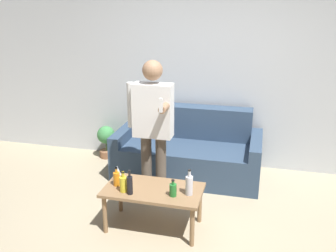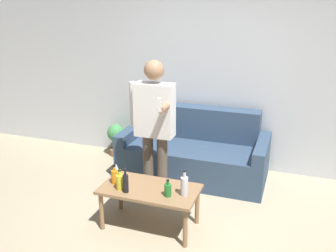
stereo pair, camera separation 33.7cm
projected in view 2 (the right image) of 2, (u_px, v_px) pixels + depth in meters
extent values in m
plane|color=tan|center=(167.00, 245.00, 3.51)|extent=(16.00, 16.00, 0.00)
cube|color=silver|center=(219.00, 68.00, 4.89)|extent=(8.00, 0.06, 2.70)
cube|color=#334760|center=(191.00, 164.00, 4.73)|extent=(1.57, 0.63, 0.43)
cube|color=#334760|center=(200.00, 137.00, 5.06)|extent=(1.57, 0.24, 0.86)
cube|color=#334760|center=(133.00, 147.00, 5.09)|extent=(0.14, 0.87, 0.58)
cube|color=#334760|center=(261.00, 164.00, 4.55)|extent=(0.14, 0.87, 0.58)
cube|color=#8E6B47|center=(150.00, 189.00, 3.68)|extent=(0.97, 0.52, 0.03)
cylinder|color=#8E6B47|center=(102.00, 211.00, 3.70)|extent=(0.04, 0.04, 0.40)
cylinder|color=#8E6B47|center=(185.00, 228.00, 3.43)|extent=(0.04, 0.04, 0.40)
cylinder|color=#8E6B47|center=(120.00, 192.00, 4.07)|extent=(0.04, 0.04, 0.40)
cylinder|color=#8E6B47|center=(197.00, 206.00, 3.80)|extent=(0.04, 0.04, 0.40)
cylinder|color=black|center=(126.00, 184.00, 3.57)|extent=(0.06, 0.06, 0.18)
cylinder|color=black|center=(125.00, 172.00, 3.53)|extent=(0.02, 0.02, 0.07)
cylinder|color=black|center=(125.00, 169.00, 3.52)|extent=(0.02, 0.02, 0.01)
cylinder|color=#23752D|center=(168.00, 190.00, 3.51)|extent=(0.07, 0.07, 0.12)
cylinder|color=#23752D|center=(168.00, 182.00, 3.48)|extent=(0.03, 0.03, 0.05)
cylinder|color=black|center=(168.00, 180.00, 3.47)|extent=(0.03, 0.03, 0.01)
cylinder|color=orange|center=(115.00, 177.00, 3.75)|extent=(0.07, 0.07, 0.14)
cylinder|color=orange|center=(114.00, 168.00, 3.72)|extent=(0.02, 0.02, 0.05)
cylinder|color=black|center=(114.00, 166.00, 3.72)|extent=(0.03, 0.03, 0.01)
cylinder|color=silver|center=(184.00, 186.00, 3.51)|extent=(0.07, 0.07, 0.19)
cylinder|color=silver|center=(184.00, 174.00, 3.47)|extent=(0.03, 0.03, 0.07)
cylinder|color=black|center=(185.00, 171.00, 3.46)|extent=(0.03, 0.03, 0.01)
cylinder|color=yellow|center=(120.00, 182.00, 3.63)|extent=(0.07, 0.07, 0.15)
cylinder|color=yellow|center=(119.00, 172.00, 3.59)|extent=(0.03, 0.03, 0.06)
cylinder|color=black|center=(119.00, 170.00, 3.59)|extent=(0.03, 0.03, 0.01)
cylinder|color=silver|center=(117.00, 178.00, 3.87)|extent=(0.07, 0.07, 0.01)
cylinder|color=silver|center=(116.00, 175.00, 3.86)|extent=(0.01, 0.01, 0.07)
cone|color=silver|center=(116.00, 168.00, 3.83)|extent=(0.07, 0.07, 0.09)
cylinder|color=brown|center=(148.00, 167.00, 4.24)|extent=(0.12, 0.12, 0.78)
cylinder|color=brown|center=(162.00, 169.00, 4.19)|extent=(0.12, 0.12, 0.78)
cube|color=white|center=(155.00, 110.00, 4.00)|extent=(0.42, 0.19, 0.58)
sphere|color=#9E7556|center=(154.00, 70.00, 3.86)|extent=(0.21, 0.21, 0.21)
cylinder|color=white|center=(133.00, 104.00, 4.07)|extent=(0.08, 0.08, 0.50)
cylinder|color=#9E7556|center=(165.00, 107.00, 3.80)|extent=(0.08, 0.27, 0.08)
cube|color=white|center=(159.00, 105.00, 3.64)|extent=(0.03, 0.03, 0.14)
cylinder|color=#936042|center=(117.00, 152.00, 5.56)|extent=(0.21, 0.21, 0.10)
cylinder|color=#476B38|center=(116.00, 144.00, 5.52)|extent=(0.02, 0.02, 0.15)
sphere|color=#428E4C|center=(116.00, 133.00, 5.47)|extent=(0.26, 0.26, 0.26)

